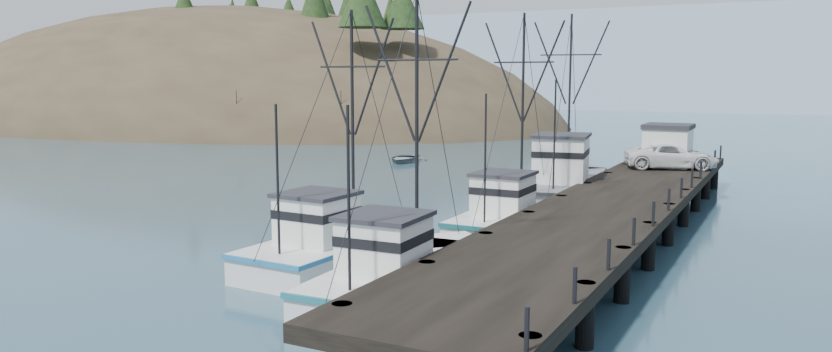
{
  "coord_description": "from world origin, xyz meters",
  "views": [
    {
      "loc": [
        21.88,
        -19.87,
        7.98
      ],
      "look_at": [
        3.3,
        15.78,
        2.5
      ],
      "focal_mm": 32.0,
      "sensor_mm": 36.0,
      "label": 1
    }
  ],
  "objects_px": {
    "pier": "(613,206)",
    "motorboat": "(404,162)",
    "work_vessel": "(564,187)",
    "trawler_far": "(514,217)",
    "trawler_mid": "(340,245)",
    "pickup_truck": "(671,156)",
    "pier_shed": "(668,145)",
    "trawler_near": "(405,274)"
  },
  "relations": [
    {
      "from": "pier",
      "to": "motorboat",
      "type": "height_order",
      "value": "pier"
    },
    {
      "from": "work_vessel",
      "to": "trawler_far",
      "type": "bearing_deg",
      "value": -91.0
    },
    {
      "from": "trawler_mid",
      "to": "motorboat",
      "type": "xyz_separation_m",
      "value": [
        -15.43,
        34.2,
        -0.82
      ]
    },
    {
      "from": "trawler_mid",
      "to": "pier",
      "type": "bearing_deg",
      "value": 47.36
    },
    {
      "from": "pickup_truck",
      "to": "pier",
      "type": "bearing_deg",
      "value": 157.52
    },
    {
      "from": "trawler_far",
      "to": "pier_shed",
      "type": "height_order",
      "value": "trawler_far"
    },
    {
      "from": "pier",
      "to": "work_vessel",
      "type": "height_order",
      "value": "work_vessel"
    },
    {
      "from": "work_vessel",
      "to": "motorboat",
      "type": "relative_size",
      "value": 2.86
    },
    {
      "from": "trawler_mid",
      "to": "trawler_near",
      "type": "bearing_deg",
      "value": -31.17
    },
    {
      "from": "trawler_far",
      "to": "motorboat",
      "type": "xyz_separation_m",
      "value": [
        -19.81,
        24.86,
        -0.82
      ]
    },
    {
      "from": "work_vessel",
      "to": "pickup_truck",
      "type": "xyz_separation_m",
      "value": [
        5.25,
        5.98,
        1.58
      ]
    },
    {
      "from": "trawler_mid",
      "to": "pier_shed",
      "type": "distance_m",
      "value": 26.77
    },
    {
      "from": "trawler_near",
      "to": "pickup_truck",
      "type": "xyz_separation_m",
      "value": [
        5.15,
        26.61,
        1.98
      ]
    },
    {
      "from": "pier",
      "to": "pickup_truck",
      "type": "bearing_deg",
      "value": 87.73
    },
    {
      "from": "trawler_near",
      "to": "trawler_mid",
      "type": "distance_m",
      "value": 5.41
    },
    {
      "from": "trawler_mid",
      "to": "work_vessel",
      "type": "relative_size",
      "value": 0.78
    },
    {
      "from": "work_vessel",
      "to": "motorboat",
      "type": "height_order",
      "value": "work_vessel"
    },
    {
      "from": "trawler_near",
      "to": "pickup_truck",
      "type": "bearing_deg",
      "value": 79.05
    },
    {
      "from": "pickup_truck",
      "to": "trawler_far",
      "type": "bearing_deg",
      "value": 139.35
    },
    {
      "from": "pier",
      "to": "pickup_truck",
      "type": "height_order",
      "value": "pickup_truck"
    },
    {
      "from": "trawler_mid",
      "to": "pier_shed",
      "type": "xyz_separation_m",
      "value": [
        9.36,
        24.94,
        2.6
      ]
    },
    {
      "from": "trawler_mid",
      "to": "motorboat",
      "type": "relative_size",
      "value": 2.24
    },
    {
      "from": "trawler_mid",
      "to": "trawler_far",
      "type": "xyz_separation_m",
      "value": [
        4.38,
        9.33,
        0.0
      ]
    },
    {
      "from": "trawler_mid",
      "to": "work_vessel",
      "type": "distance_m",
      "value": 18.4
    },
    {
      "from": "trawler_near",
      "to": "trawler_far",
      "type": "distance_m",
      "value": 12.14
    },
    {
      "from": "pier",
      "to": "trawler_far",
      "type": "distance_m",
      "value": 4.97
    },
    {
      "from": "motorboat",
      "to": "trawler_near",
      "type": "bearing_deg",
      "value": -70.86
    },
    {
      "from": "pier_shed",
      "to": "motorboat",
      "type": "relative_size",
      "value": 0.64
    },
    {
      "from": "trawler_far",
      "to": "trawler_near",
      "type": "bearing_deg",
      "value": -88.83
    },
    {
      "from": "trawler_far",
      "to": "work_vessel",
      "type": "xyz_separation_m",
      "value": [
        0.15,
        8.49,
        0.41
      ]
    },
    {
      "from": "trawler_mid",
      "to": "pickup_truck",
      "type": "xyz_separation_m",
      "value": [
        9.78,
        23.81,
        1.99
      ]
    },
    {
      "from": "work_vessel",
      "to": "pier_shed",
      "type": "height_order",
      "value": "work_vessel"
    },
    {
      "from": "pier",
      "to": "trawler_far",
      "type": "bearing_deg",
      "value": -171.85
    },
    {
      "from": "trawler_far",
      "to": "pickup_truck",
      "type": "height_order",
      "value": "trawler_far"
    },
    {
      "from": "work_vessel",
      "to": "pier",
      "type": "bearing_deg",
      "value": -58.92
    },
    {
      "from": "pickup_truck",
      "to": "motorboat",
      "type": "relative_size",
      "value": 1.17
    },
    {
      "from": "trawler_near",
      "to": "work_vessel",
      "type": "distance_m",
      "value": 20.63
    },
    {
      "from": "pier_shed",
      "to": "trawler_mid",
      "type": "bearing_deg",
      "value": -110.56
    },
    {
      "from": "trawler_near",
      "to": "motorboat",
      "type": "relative_size",
      "value": 2.28
    },
    {
      "from": "pier_shed",
      "to": "motorboat",
      "type": "distance_m",
      "value": 26.68
    },
    {
      "from": "trawler_near",
      "to": "trawler_mid",
      "type": "xyz_separation_m",
      "value": [
        -4.63,
        2.8,
        -0.0
      ]
    },
    {
      "from": "work_vessel",
      "to": "pier_shed",
      "type": "relative_size",
      "value": 4.44
    }
  ]
}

